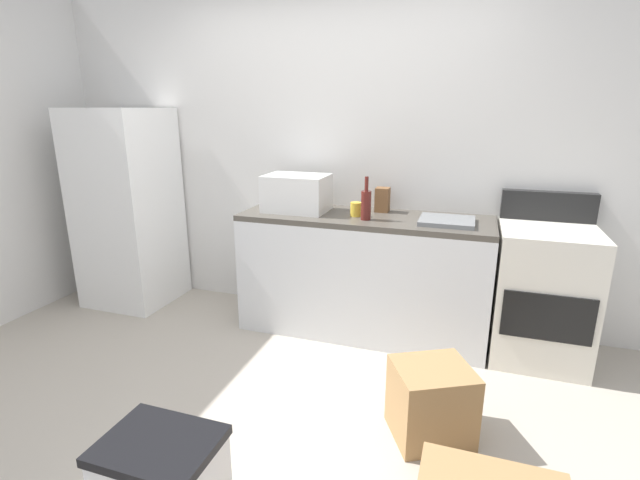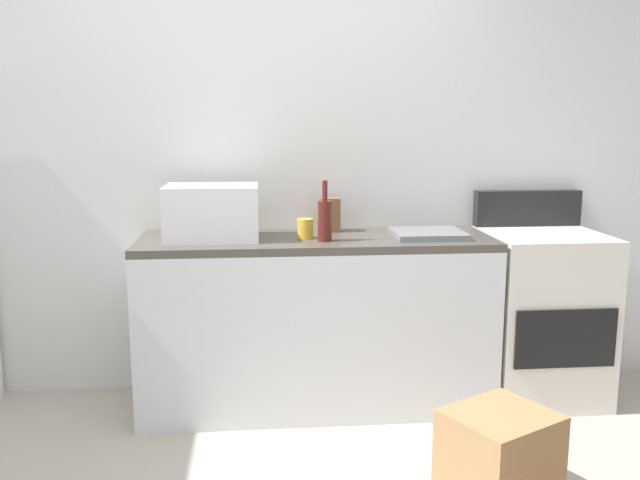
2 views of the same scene
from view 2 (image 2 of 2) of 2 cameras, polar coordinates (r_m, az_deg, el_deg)
wall_back at (r=3.71m, az=-5.49°, el=7.22°), size 5.00×0.10×2.60m
kitchen_counter at (r=3.53m, az=-0.35°, el=-6.95°), size 1.80×0.60×0.90m
stove_oven at (r=3.83m, az=18.27°, el=-5.86°), size 0.60×0.61×1.10m
microwave at (r=3.39m, az=-9.18°, el=2.36°), size 0.46×0.34×0.27m
sink_basin at (r=3.47m, az=9.21°, el=0.53°), size 0.36×0.32×0.03m
wine_bottle at (r=3.29m, az=0.41°, el=1.80°), size 0.07×0.07×0.30m
coffee_mug at (r=3.37m, az=-1.27°, el=0.98°), size 0.08×0.08×0.10m
knife_block at (r=3.58m, az=0.87°, el=2.18°), size 0.10×0.10×0.18m
cardboard_box_large at (r=2.79m, az=15.00°, el=-17.77°), size 0.49×0.48×0.40m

